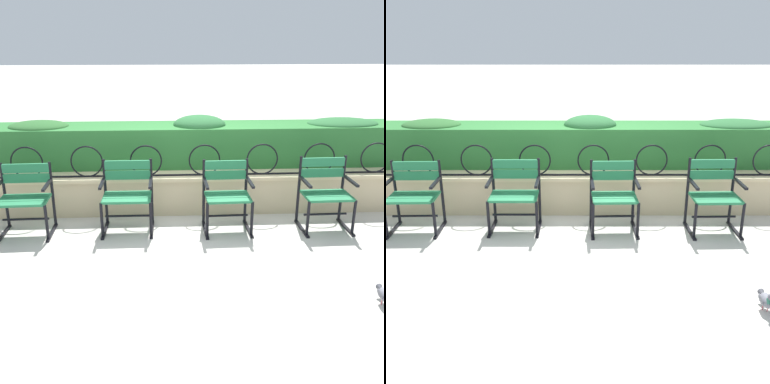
# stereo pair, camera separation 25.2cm
# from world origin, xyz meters

# --- Properties ---
(ground_plane) EXTENTS (60.00, 60.00, 0.00)m
(ground_plane) POSITION_xyz_m (0.00, 0.00, 0.00)
(ground_plane) COLOR #BCB7AD
(stone_wall) EXTENTS (7.19, 0.41, 0.53)m
(stone_wall) POSITION_xyz_m (0.00, 0.87, 0.27)
(stone_wall) COLOR #C6B289
(stone_wall) RESTS_ON ground
(iron_arch_fence) EXTENTS (6.65, 0.02, 0.42)m
(iron_arch_fence) POSITION_xyz_m (-0.16, 0.80, 0.72)
(iron_arch_fence) COLOR black
(iron_arch_fence) RESTS_ON stone_wall
(hedge_row) EXTENTS (7.04, 0.68, 0.70)m
(hedge_row) POSITION_xyz_m (0.02, 1.38, 0.84)
(hedge_row) COLOR #2D7033
(hedge_row) RESTS_ON stone_wall
(park_chair_leftmost) EXTENTS (0.63, 0.54, 0.84)m
(park_chair_leftmost) POSITION_xyz_m (-1.99, 0.28, 0.46)
(park_chair_leftmost) COLOR #237547
(park_chair_leftmost) RESTS_ON ground
(park_chair_centre_left) EXTENTS (0.62, 0.52, 0.85)m
(park_chair_centre_left) POSITION_xyz_m (-0.78, 0.32, 0.46)
(park_chair_centre_left) COLOR #237547
(park_chair_centre_left) RESTS_ON ground
(park_chair_centre_right) EXTENTS (0.59, 0.53, 0.85)m
(park_chair_centre_right) POSITION_xyz_m (0.44, 0.27, 0.46)
(park_chair_centre_right) COLOR #237547
(park_chair_centre_right) RESTS_ON ground
(park_chair_rightmost) EXTENTS (0.61, 0.53, 0.88)m
(park_chair_rightmost) POSITION_xyz_m (1.65, 0.26, 0.47)
(park_chair_rightmost) COLOR #237547
(park_chair_rightmost) RESTS_ON ground
(pigeon_near_chairs) EXTENTS (0.12, 0.29, 0.22)m
(pigeon_near_chairs) POSITION_xyz_m (1.65, -1.50, 0.11)
(pigeon_near_chairs) COLOR slate
(pigeon_near_chairs) RESTS_ON ground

